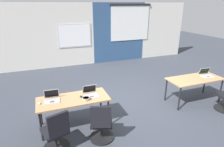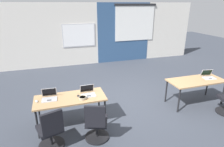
# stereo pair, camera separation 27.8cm
# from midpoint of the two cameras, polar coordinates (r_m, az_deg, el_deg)

# --- Properties ---
(ground_plane) EXTENTS (24.00, 24.00, 0.00)m
(ground_plane) POSITION_cam_midpoint_polar(r_m,az_deg,el_deg) (5.68, 6.84, -8.53)
(ground_plane) COLOR #383D47
(back_wall_assembly) EXTENTS (10.00, 0.27, 2.80)m
(back_wall_assembly) POSITION_cam_midpoint_polar(r_m,az_deg,el_deg) (9.07, -3.58, 11.94)
(back_wall_assembly) COLOR silver
(back_wall_assembly) RESTS_ON ground
(desk_near_left) EXTENTS (1.60, 0.70, 0.72)m
(desk_near_left) POSITION_cam_midpoint_polar(r_m,az_deg,el_deg) (4.44, -10.74, -7.85)
(desk_near_left) COLOR tan
(desk_near_left) RESTS_ON ground
(desk_near_right) EXTENTS (1.60, 0.70, 0.72)m
(desk_near_right) POSITION_cam_midpoint_polar(r_m,az_deg,el_deg) (5.88, 25.38, -2.34)
(desk_near_right) COLOR tan
(desk_near_right) RESTS_ON ground
(laptop_near_right_end) EXTENTS (0.38, 0.37, 0.22)m
(laptop_near_right_end) POSITION_cam_midpoint_polar(r_m,az_deg,el_deg) (6.18, 28.32, -0.71)
(laptop_near_right_end) COLOR silver
(laptop_near_right_end) RESTS_ON desk_near_right
(laptop_near_left_inner) EXTENTS (0.34, 0.31, 0.23)m
(laptop_near_left_inner) POSITION_cam_midpoint_polar(r_m,az_deg,el_deg) (4.46, -5.54, -5.86)
(laptop_near_left_inner) COLOR silver
(laptop_near_left_inner) RESTS_ON desk_near_left
(mouse_near_left_inner) EXTENTS (0.08, 0.11, 0.03)m
(mouse_near_left_inner) POSITION_cam_midpoint_polar(r_m,az_deg,el_deg) (4.41, -8.37, -6.76)
(mouse_near_left_inner) COLOR black
(mouse_near_left_inner) RESTS_ON desk_near_left
(chair_near_left_inner) EXTENTS (0.56, 0.61, 0.92)m
(chair_near_left_inner) POSITION_cam_midpoint_polar(r_m,az_deg,el_deg) (4.04, -2.73, -15.31)
(chair_near_left_inner) COLOR black
(chair_near_left_inner) RESTS_ON ground
(laptop_near_left_end) EXTENTS (0.34, 0.31, 0.23)m
(laptop_near_left_end) POSITION_cam_midpoint_polar(r_m,az_deg,el_deg) (4.44, -16.77, -6.82)
(laptop_near_left_end) COLOR #B7B7BC
(laptop_near_left_end) RESTS_ON desk_near_left
(mouse_near_left_end) EXTENTS (0.08, 0.11, 0.03)m
(mouse_near_left_end) POSITION_cam_midpoint_polar(r_m,az_deg,el_deg) (4.41, -20.23, -7.92)
(mouse_near_left_end) COLOR silver
(mouse_near_left_end) RESTS_ON desk_near_left
(chair_near_left_end) EXTENTS (0.55, 0.60, 0.92)m
(chair_near_left_end) POSITION_cam_midpoint_polar(r_m,az_deg,el_deg) (3.99, -16.02, -16.79)
(chair_near_left_end) COLOR black
(chair_near_left_end) RESTS_ON ground
(snack_bowl) EXTENTS (0.18, 0.18, 0.06)m
(snack_bowl) POSITION_cam_midpoint_polar(r_m,az_deg,el_deg) (4.28, -7.05, -7.35)
(snack_bowl) COLOR tan
(snack_bowl) RESTS_ON desk_near_left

